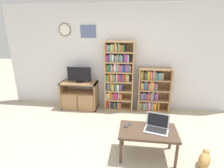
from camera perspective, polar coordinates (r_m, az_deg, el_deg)
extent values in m
plane|color=#BCAD93|center=(2.99, -2.89, -24.62)|extent=(18.00, 18.00, 0.00)
cube|color=silver|center=(4.47, 1.95, 8.44)|extent=(5.86, 0.06, 2.60)
torus|color=olive|center=(4.69, -15.19, 16.70)|extent=(0.33, 0.03, 0.33)
cylinder|color=white|center=(4.69, -15.19, 16.70)|extent=(0.27, 0.02, 0.27)
cube|color=silver|center=(4.51, -7.76, 16.63)|extent=(0.43, 0.01, 0.34)
cube|color=slate|center=(4.50, -7.78, 16.63)|extent=(0.39, 0.02, 0.30)
cube|color=#9E754C|center=(4.80, -15.56, -3.23)|extent=(0.04, 0.44, 0.71)
cube|color=#9E754C|center=(4.54, -5.18, -3.86)|extent=(0.04, 0.44, 0.71)
cube|color=#9E754C|center=(4.54, -10.75, 0.42)|extent=(0.92, 0.44, 0.04)
cube|color=#9E754C|center=(4.78, -10.30, -7.32)|extent=(0.92, 0.44, 0.04)
cube|color=#9E754C|center=(4.63, -10.57, -2.73)|extent=(0.85, 0.41, 0.04)
cube|color=#9E754C|center=(4.58, -13.77, -5.77)|extent=(0.41, 0.02, 0.39)
cube|color=#9E754C|center=(4.45, -8.63, -6.15)|extent=(0.41, 0.02, 0.39)
cylinder|color=black|center=(4.51, -10.53, 0.81)|extent=(0.18, 0.18, 0.04)
cube|color=black|center=(4.46, -10.67, 3.23)|extent=(0.60, 0.05, 0.35)
cube|color=black|center=(4.43, -10.78, 3.14)|extent=(0.57, 0.01, 0.32)
cube|color=tan|center=(4.40, -2.03, 2.56)|extent=(0.04, 0.30, 1.74)
cube|color=tan|center=(4.34, 6.82, 2.25)|extent=(0.04, 0.30, 1.74)
cube|color=tan|center=(4.49, 2.53, 2.87)|extent=(0.71, 0.02, 1.74)
cube|color=tan|center=(4.65, 2.23, -7.76)|extent=(0.64, 0.26, 0.04)
cube|color=tan|center=(4.56, 2.27, -4.99)|extent=(0.64, 0.26, 0.04)
cube|color=tan|center=(4.47, 2.31, -2.11)|extent=(0.64, 0.26, 0.04)
cube|color=tan|center=(4.39, 2.34, 0.88)|extent=(0.64, 0.26, 0.04)
cube|color=tan|center=(4.33, 2.38, 3.97)|extent=(0.64, 0.26, 0.04)
cube|color=tan|center=(4.28, 2.43, 7.13)|extent=(0.64, 0.26, 0.04)
cube|color=tan|center=(4.24, 2.47, 10.37)|extent=(0.64, 0.26, 0.04)
cube|color=tan|center=(4.22, 2.51, 13.65)|extent=(0.64, 0.26, 0.04)
cube|color=red|center=(4.65, -1.47, -6.32)|extent=(0.03, 0.23, 0.18)
cube|color=red|center=(4.65, -1.16, -6.40)|extent=(0.02, 0.23, 0.17)
cube|color=red|center=(4.65, -0.89, -6.23)|extent=(0.02, 0.21, 0.19)
cube|color=#5B9389|center=(4.64, -0.50, -6.38)|extent=(0.04, 0.22, 0.17)
cube|color=#232328|center=(4.65, -0.09, -6.47)|extent=(0.02, 0.20, 0.16)
cube|color=#232328|center=(4.63, 0.32, -6.46)|extent=(0.04, 0.24, 0.17)
cube|color=orange|center=(4.64, 0.76, -6.55)|extent=(0.02, 0.18, 0.15)
cube|color=#388947|center=(4.63, 1.10, -6.59)|extent=(0.03, 0.22, 0.15)
cube|color=#232328|center=(4.63, 1.46, -6.61)|extent=(0.02, 0.24, 0.16)
cube|color=#2856A8|center=(4.62, 1.82, -6.43)|extent=(0.03, 0.21, 0.18)
cube|color=orange|center=(4.62, 2.31, -6.61)|extent=(0.04, 0.24, 0.16)
cube|color=#B75B70|center=(4.63, 2.88, -6.67)|extent=(0.04, 0.20, 0.15)
cube|color=white|center=(4.56, -1.46, -3.64)|extent=(0.03, 0.22, 0.16)
cube|color=white|center=(4.57, -1.10, -3.62)|extent=(0.02, 0.19, 0.16)
cube|color=gold|center=(4.55, -0.72, -3.47)|extent=(0.03, 0.21, 0.19)
cube|color=orange|center=(4.55, -0.28, -3.48)|extent=(0.03, 0.19, 0.19)
cube|color=#B75B70|center=(4.55, 0.18, -3.74)|extent=(0.03, 0.22, 0.15)
cube|color=#9E4293|center=(4.55, 0.65, -3.70)|extent=(0.03, 0.19, 0.16)
cube|color=red|center=(4.54, 1.15, -3.72)|extent=(0.04, 0.20, 0.16)
cube|color=#9E4293|center=(4.53, 1.64, -3.55)|extent=(0.03, 0.22, 0.20)
cube|color=red|center=(4.54, 1.99, -3.83)|extent=(0.02, 0.19, 0.15)
cube|color=white|center=(4.53, 2.32, -3.65)|extent=(0.02, 0.20, 0.18)
cube|color=#9E4293|center=(4.53, 2.66, -3.70)|extent=(0.03, 0.18, 0.17)
cube|color=orange|center=(4.52, 3.09, -3.85)|extent=(0.03, 0.22, 0.16)
cube|color=#232328|center=(4.49, -1.53, -0.56)|extent=(0.02, 0.19, 0.18)
cube|color=#5B9389|center=(4.47, -1.12, -0.58)|extent=(0.03, 0.21, 0.18)
cube|color=#2856A8|center=(4.47, -0.66, -0.63)|extent=(0.03, 0.22, 0.18)
cube|color=orange|center=(4.47, -0.13, -0.58)|extent=(0.04, 0.20, 0.19)
cube|color=gold|center=(4.46, 0.35, -0.81)|extent=(0.03, 0.23, 0.16)
cube|color=#5B9389|center=(4.45, 0.74, -0.65)|extent=(0.02, 0.22, 0.19)
cube|color=#9E4293|center=(4.46, 1.13, -0.72)|extent=(0.03, 0.19, 0.17)
cube|color=#388947|center=(4.44, 1.54, -0.70)|extent=(0.03, 0.24, 0.19)
cube|color=white|center=(4.44, 2.09, -0.84)|extent=(0.04, 0.24, 0.17)
cube|color=#9E4293|center=(4.45, 2.61, -0.89)|extent=(0.02, 0.19, 0.16)
cube|color=#B75B70|center=(4.44, 2.92, -0.81)|extent=(0.02, 0.21, 0.17)
cube|color=#2856A8|center=(4.45, 3.30, -0.87)|extent=(0.04, 0.19, 0.16)
cube|color=#388947|center=(4.41, -1.43, 2.25)|extent=(0.04, 0.24, 0.16)
cube|color=orange|center=(4.40, -0.97, 2.36)|extent=(0.02, 0.22, 0.17)
cube|color=red|center=(4.41, -0.54, 2.45)|extent=(0.03, 0.18, 0.19)
cube|color=white|center=(4.40, -0.13, 2.30)|extent=(0.02, 0.21, 0.17)
cube|color=#388947|center=(4.40, 0.19, 2.37)|extent=(0.02, 0.19, 0.18)
cube|color=orange|center=(4.39, 0.65, 2.28)|extent=(0.04, 0.20, 0.17)
cube|color=#2856A8|center=(4.39, 1.17, 2.18)|extent=(0.03, 0.19, 0.15)
cube|color=white|center=(4.38, 1.60, 2.25)|extent=(0.03, 0.21, 0.17)
cube|color=red|center=(4.37, 2.13, 2.28)|extent=(0.04, 0.23, 0.18)
cube|color=#2856A8|center=(4.37, 2.72, 2.14)|extent=(0.04, 0.22, 0.16)
cube|color=red|center=(4.37, 3.23, 2.21)|extent=(0.03, 0.20, 0.17)
cube|color=#9E4293|center=(4.36, 3.65, 2.20)|extent=(0.02, 0.23, 0.18)
cube|color=red|center=(4.36, 4.07, 2.19)|extent=(0.03, 0.23, 0.18)
cube|color=#388947|center=(4.37, 4.46, 2.16)|extent=(0.02, 0.21, 0.17)
cube|color=gold|center=(4.37, 4.91, 2.23)|extent=(0.04, 0.20, 0.18)
cube|color=white|center=(4.37, 5.41, 2.08)|extent=(0.02, 0.19, 0.16)
cube|color=#93704C|center=(4.36, -1.55, 5.35)|extent=(0.03, 0.19, 0.15)
cube|color=#388947|center=(4.35, -1.05, 5.38)|extent=(0.04, 0.20, 0.16)
cube|color=#2856A8|center=(4.35, -0.48, 5.46)|extent=(0.04, 0.18, 0.17)
cube|color=gold|center=(4.34, -0.02, 5.42)|extent=(0.02, 0.22, 0.17)
cube|color=#B75B70|center=(4.34, 0.45, 5.24)|extent=(0.04, 0.20, 0.15)
cube|color=white|center=(4.33, 1.03, 5.55)|extent=(0.04, 0.19, 0.19)
cube|color=#759EB7|center=(4.32, 1.55, 5.41)|extent=(0.03, 0.22, 0.18)
cube|color=gold|center=(4.33, 1.96, 5.50)|extent=(0.03, 0.18, 0.19)
cube|color=#B75B70|center=(4.32, 2.42, 5.39)|extent=(0.04, 0.20, 0.18)
cube|color=#9E4293|center=(4.32, 2.87, 5.28)|extent=(0.02, 0.21, 0.16)
cube|color=#B75B70|center=(4.32, 3.23, 5.27)|extent=(0.03, 0.21, 0.16)
cube|color=#2856A8|center=(4.31, 3.70, 5.25)|extent=(0.03, 0.23, 0.17)
cube|color=#2856A8|center=(4.32, 4.20, 5.22)|extent=(0.03, 0.18, 0.16)
cube|color=#B75B70|center=(4.31, 4.57, 5.27)|extent=(0.02, 0.21, 0.17)
cube|color=#9E4293|center=(4.30, 4.87, 5.31)|extent=(0.02, 0.24, 0.18)
cube|color=#5B9389|center=(4.30, 5.24, 5.30)|extent=(0.03, 0.22, 0.18)
cube|color=#5B9389|center=(4.30, 5.61, 5.28)|extent=(0.02, 0.21, 0.18)
cube|color=#B75B70|center=(4.30, 6.07, 5.15)|extent=(0.04, 0.21, 0.16)
cube|color=#9E4293|center=(4.31, -1.50, 8.52)|extent=(0.04, 0.23, 0.16)
cube|color=#232328|center=(4.30, -1.07, 8.45)|extent=(0.02, 0.22, 0.15)
cube|color=#9E4293|center=(4.30, -0.70, 8.65)|extent=(0.03, 0.21, 0.18)
cube|color=#5B9389|center=(4.29, -0.20, 8.70)|extent=(0.04, 0.21, 0.19)
cube|color=white|center=(4.29, 0.43, 8.58)|extent=(0.04, 0.21, 0.17)
cube|color=#232328|center=(4.28, 0.87, 8.49)|extent=(0.02, 0.22, 0.16)
cube|color=#759EB7|center=(4.28, 1.19, 8.43)|extent=(0.03, 0.21, 0.15)
cube|color=#93704C|center=(4.28, 1.56, 8.49)|extent=(0.02, 0.21, 0.16)
cube|color=#5B9389|center=(4.28, 2.00, 8.56)|extent=(0.04, 0.20, 0.17)
cube|color=#9E4293|center=(4.28, 2.47, 8.37)|extent=(0.02, 0.21, 0.15)
cube|color=#388947|center=(4.27, 2.75, 8.58)|extent=(0.02, 0.22, 0.18)
cube|color=#759EB7|center=(4.27, 3.01, 8.56)|extent=(0.02, 0.22, 0.18)
cube|color=#5B9389|center=(4.26, 3.35, 8.38)|extent=(0.03, 0.23, 0.15)
cube|color=#232328|center=(4.26, 3.82, 8.63)|extent=(0.03, 0.22, 0.19)
cube|color=#9E4293|center=(4.26, 4.37, 8.59)|extent=(0.04, 0.21, 0.19)
cube|color=#9E4293|center=(4.26, 4.88, 8.46)|extent=(0.03, 0.24, 0.17)
cube|color=#759EB7|center=(4.25, 5.39, 8.41)|extent=(0.04, 0.24, 0.17)
cube|color=#9E4293|center=(4.27, -1.65, 11.86)|extent=(0.02, 0.23, 0.18)
cube|color=gold|center=(4.27, -1.35, 11.67)|extent=(0.02, 0.24, 0.15)
cube|color=#5B9389|center=(4.27, -0.91, 11.66)|extent=(0.04, 0.21, 0.15)
cube|color=#5B9389|center=(4.27, -0.41, 11.65)|extent=(0.02, 0.22, 0.15)
cube|color=gold|center=(4.26, 0.07, 11.79)|extent=(0.04, 0.23, 0.17)
cube|color=white|center=(4.26, 0.55, 11.78)|extent=(0.02, 0.22, 0.17)
cube|color=#232328|center=(4.25, 0.85, 11.95)|extent=(0.02, 0.21, 0.19)
cube|color=gold|center=(4.24, 1.31, 11.96)|extent=(0.04, 0.24, 0.20)
cube|color=#B75B70|center=(4.25, 1.79, 11.62)|extent=(0.02, 0.22, 0.15)
cube|color=#5B9389|center=(4.24, 2.24, 11.89)|extent=(0.03, 0.21, 0.19)
cube|color=orange|center=(4.24, 2.70, 11.70)|extent=(0.03, 0.22, 0.16)
cube|color=orange|center=(4.25, 3.20, 11.60)|extent=(0.04, 0.18, 0.15)
cube|color=#388947|center=(4.24, 3.76, 11.65)|extent=(0.03, 0.21, 0.16)
cube|color=#232328|center=(4.23, 4.24, 11.67)|extent=(0.03, 0.22, 0.16)
cube|color=#9E754C|center=(4.45, 8.78, -1.76)|extent=(0.04, 0.28, 1.10)
cube|color=#9E754C|center=(4.53, 18.30, -2.10)|extent=(0.04, 0.28, 1.10)
cube|color=#9E754C|center=(4.60, 13.43, -1.40)|extent=(0.79, 0.02, 1.10)
cube|color=#9E754C|center=(4.68, 13.12, -8.11)|extent=(0.71, 0.24, 0.04)
cube|color=#9E754C|center=(4.57, 13.35, -5.09)|extent=(0.71, 0.24, 0.04)
cube|color=#9E754C|center=(4.48, 13.58, -1.94)|extent=(0.71, 0.24, 0.04)
cube|color=#9E754C|center=(4.40, 13.83, 1.34)|extent=(0.71, 0.24, 0.04)
cube|color=#9E754C|center=(4.33, 14.09, 4.72)|extent=(0.71, 0.24, 0.04)
cube|color=gold|center=(4.62, 9.05, -6.68)|extent=(0.04, 0.19, 0.19)
cube|color=#5B9389|center=(4.62, 9.53, -6.77)|extent=(0.04, 0.22, 0.18)
cube|color=red|center=(4.62, 9.89, -6.59)|extent=(0.02, 0.17, 0.20)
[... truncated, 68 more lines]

